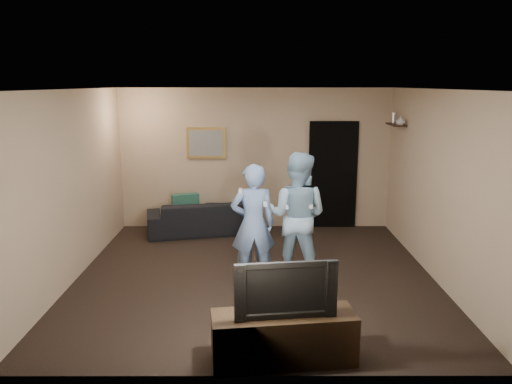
{
  "coord_description": "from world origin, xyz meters",
  "views": [
    {
      "loc": [
        0.0,
        -6.68,
        2.68
      ],
      "look_at": [
        0.01,
        0.3,
        1.15
      ],
      "focal_mm": 35.0,
      "sensor_mm": 36.0,
      "label": 1
    }
  ],
  "objects_px": {
    "wii_player_right": "(297,216)",
    "television": "(284,287)",
    "tv_console": "(284,337)",
    "wii_player_left": "(253,224)",
    "sofa": "(204,217)"
  },
  "relations": [
    {
      "from": "tv_console",
      "to": "television",
      "type": "relative_size",
      "value": 1.43
    },
    {
      "from": "television",
      "to": "wii_player_right",
      "type": "relative_size",
      "value": 0.55
    },
    {
      "from": "television",
      "to": "wii_player_right",
      "type": "xyz_separation_m",
      "value": [
        0.3,
        2.2,
        0.11
      ]
    },
    {
      "from": "wii_player_left",
      "to": "wii_player_right",
      "type": "xyz_separation_m",
      "value": [
        0.61,
        0.2,
        0.06
      ]
    },
    {
      "from": "sofa",
      "to": "tv_console",
      "type": "bearing_deg",
      "value": 93.21
    },
    {
      "from": "sofa",
      "to": "wii_player_right",
      "type": "xyz_separation_m",
      "value": [
        1.51,
        -2.13,
        0.59
      ]
    },
    {
      "from": "wii_player_right",
      "to": "wii_player_left",
      "type": "bearing_deg",
      "value": -161.59
    },
    {
      "from": "sofa",
      "to": "wii_player_right",
      "type": "distance_m",
      "value": 2.68
    },
    {
      "from": "tv_console",
      "to": "wii_player_left",
      "type": "xyz_separation_m",
      "value": [
        -0.31,
        1.99,
        0.57
      ]
    },
    {
      "from": "tv_console",
      "to": "wii_player_left",
      "type": "distance_m",
      "value": 2.1
    },
    {
      "from": "sofa",
      "to": "wii_player_left",
      "type": "height_order",
      "value": "wii_player_left"
    },
    {
      "from": "tv_console",
      "to": "television",
      "type": "xyz_separation_m",
      "value": [
        0.0,
        0.0,
        0.53
      ]
    },
    {
      "from": "television",
      "to": "wii_player_left",
      "type": "height_order",
      "value": "wii_player_left"
    },
    {
      "from": "wii_player_right",
      "to": "television",
      "type": "bearing_deg",
      "value": -97.81
    },
    {
      "from": "sofa",
      "to": "television",
      "type": "height_order",
      "value": "television"
    }
  ]
}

